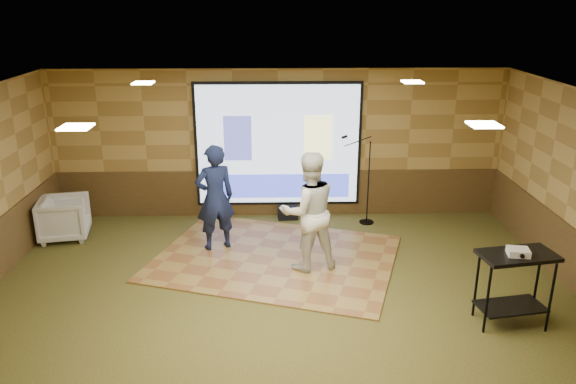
{
  "coord_description": "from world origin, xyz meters",
  "views": [
    {
      "loc": [
        -0.09,
        -7.43,
        4.27
      ],
      "look_at": [
        0.14,
        1.15,
        1.3
      ],
      "focal_mm": 35.0,
      "sensor_mm": 36.0,
      "label": 1
    }
  ],
  "objects_px": {
    "player_right": "(309,211)",
    "banquet_chair": "(64,218)",
    "av_table": "(515,274)",
    "mic_stand": "(365,200)",
    "projector": "(518,252)",
    "duffel_bag": "(288,213)",
    "dance_floor": "(275,258)",
    "player_left": "(215,198)",
    "projector_screen": "(278,146)"
  },
  "relations": [
    {
      "from": "av_table",
      "to": "mic_stand",
      "type": "xyz_separation_m",
      "value": [
        -1.44,
        3.73,
        -0.27
      ]
    },
    {
      "from": "av_table",
      "to": "banquet_chair",
      "type": "relative_size",
      "value": 1.22
    },
    {
      "from": "projector_screen",
      "to": "duffel_bag",
      "type": "bearing_deg",
      "value": -44.59
    },
    {
      "from": "projector_screen",
      "to": "duffel_bag",
      "type": "xyz_separation_m",
      "value": [
        0.19,
        -0.19,
        -1.35
      ]
    },
    {
      "from": "player_right",
      "to": "projector",
      "type": "bearing_deg",
      "value": 130.35
    },
    {
      "from": "dance_floor",
      "to": "mic_stand",
      "type": "xyz_separation_m",
      "value": [
        1.79,
        1.6,
        0.48
      ]
    },
    {
      "from": "projector",
      "to": "banquet_chair",
      "type": "xyz_separation_m",
      "value": [
        -7.12,
        3.18,
        -0.71
      ]
    },
    {
      "from": "av_table",
      "to": "projector",
      "type": "relative_size",
      "value": 3.88
    },
    {
      "from": "dance_floor",
      "to": "player_left",
      "type": "xyz_separation_m",
      "value": [
        -1.05,
        0.43,
        0.96
      ]
    },
    {
      "from": "projector",
      "to": "duffel_bag",
      "type": "xyz_separation_m",
      "value": [
        -2.93,
        4.05,
        -0.98
      ]
    },
    {
      "from": "projector",
      "to": "mic_stand",
      "type": "height_order",
      "value": "mic_stand"
    },
    {
      "from": "player_left",
      "to": "mic_stand",
      "type": "distance_m",
      "value": 3.1
    },
    {
      "from": "duffel_bag",
      "to": "projector_screen",
      "type": "bearing_deg",
      "value": 135.41
    },
    {
      "from": "player_right",
      "to": "av_table",
      "type": "distance_m",
      "value": 3.21
    },
    {
      "from": "av_table",
      "to": "player_left",
      "type": "bearing_deg",
      "value": 149.03
    },
    {
      "from": "duffel_bag",
      "to": "player_left",
      "type": "bearing_deg",
      "value": -132.33
    },
    {
      "from": "av_table",
      "to": "projector",
      "type": "distance_m",
      "value": 0.35
    },
    {
      "from": "projector",
      "to": "player_right",
      "type": "bearing_deg",
      "value": 155.91
    },
    {
      "from": "banquet_chair",
      "to": "duffel_bag",
      "type": "bearing_deg",
      "value": -88.43
    },
    {
      "from": "player_right",
      "to": "banquet_chair",
      "type": "relative_size",
      "value": 2.28
    },
    {
      "from": "player_right",
      "to": "projector",
      "type": "height_order",
      "value": "player_right"
    },
    {
      "from": "banquet_chair",
      "to": "player_left",
      "type": "bearing_deg",
      "value": -111.35
    },
    {
      "from": "dance_floor",
      "to": "projector_screen",
      "type": "bearing_deg",
      "value": 87.86
    },
    {
      "from": "player_right",
      "to": "av_table",
      "type": "bearing_deg",
      "value": 131.33
    },
    {
      "from": "projector_screen",
      "to": "av_table",
      "type": "height_order",
      "value": "projector_screen"
    },
    {
      "from": "duffel_bag",
      "to": "dance_floor",
      "type": "bearing_deg",
      "value": -98.11
    },
    {
      "from": "mic_stand",
      "to": "banquet_chair",
      "type": "relative_size",
      "value": 2.09
    },
    {
      "from": "projector_screen",
      "to": "duffel_bag",
      "type": "distance_m",
      "value": 1.38
    },
    {
      "from": "player_right",
      "to": "duffel_bag",
      "type": "relative_size",
      "value": 4.94
    },
    {
      "from": "player_left",
      "to": "banquet_chair",
      "type": "bearing_deg",
      "value": -32.87
    },
    {
      "from": "player_left",
      "to": "player_right",
      "type": "distance_m",
      "value": 1.79
    },
    {
      "from": "projector",
      "to": "banquet_chair",
      "type": "distance_m",
      "value": 7.83
    },
    {
      "from": "projector_screen",
      "to": "av_table",
      "type": "xyz_separation_m",
      "value": [
        3.15,
        -4.19,
        -0.71
      ]
    },
    {
      "from": "player_left",
      "to": "projector",
      "type": "height_order",
      "value": "player_left"
    },
    {
      "from": "projector_screen",
      "to": "projector",
      "type": "relative_size",
      "value": 12.13
    },
    {
      "from": "player_left",
      "to": "banquet_chair",
      "type": "height_order",
      "value": "player_left"
    },
    {
      "from": "player_left",
      "to": "projector_screen",
      "type": "bearing_deg",
      "value": -146.27
    },
    {
      "from": "mic_stand",
      "to": "banquet_chair",
      "type": "height_order",
      "value": "mic_stand"
    },
    {
      "from": "projector_screen",
      "to": "player_left",
      "type": "relative_size",
      "value": 1.75
    },
    {
      "from": "player_left",
      "to": "banquet_chair",
      "type": "relative_size",
      "value": 2.19
    },
    {
      "from": "player_right",
      "to": "banquet_chair",
      "type": "height_order",
      "value": "player_right"
    },
    {
      "from": "projector",
      "to": "mic_stand",
      "type": "relative_size",
      "value": 0.15
    },
    {
      "from": "player_right",
      "to": "mic_stand",
      "type": "bearing_deg",
      "value": -137.79
    },
    {
      "from": "player_left",
      "to": "projector",
      "type": "bearing_deg",
      "value": 126.74
    },
    {
      "from": "player_right",
      "to": "banquet_chair",
      "type": "bearing_deg",
      "value": -33.07
    },
    {
      "from": "dance_floor",
      "to": "banquet_chair",
      "type": "bearing_deg",
      "value": 165.73
    },
    {
      "from": "projector_screen",
      "to": "dance_floor",
      "type": "relative_size",
      "value": 0.83
    },
    {
      "from": "player_left",
      "to": "av_table",
      "type": "bearing_deg",
      "value": 127.37
    },
    {
      "from": "projector",
      "to": "mic_stand",
      "type": "bearing_deg",
      "value": 120.3
    },
    {
      "from": "projector_screen",
      "to": "av_table",
      "type": "distance_m",
      "value": 5.29
    }
  ]
}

